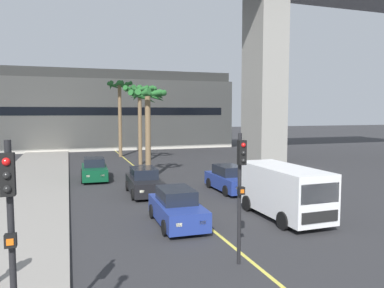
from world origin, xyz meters
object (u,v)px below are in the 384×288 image
at_px(car_queue_second, 229,179).
at_px(delivery_van, 283,190).
at_px(palm_tree_far_median, 140,97).
at_px(car_queue_third, 177,208).
at_px(car_queue_fourth, 144,182).
at_px(palm_tree_mid_median, 120,97).
at_px(car_queue_front, 94,170).
at_px(traffic_light_left_sidewalk_corner, 10,223).
at_px(palm_tree_near_median, 148,106).
at_px(traffic_light_median_near, 241,181).

bearing_deg(car_queue_second, delivery_van, -90.63).
bearing_deg(palm_tree_far_median, car_queue_third, -95.83).
bearing_deg(car_queue_fourth, delivery_van, -53.27).
relative_size(car_queue_fourth, delivery_van, 0.78).
bearing_deg(palm_tree_mid_median, palm_tree_far_median, -82.14).
relative_size(car_queue_front, delivery_van, 0.79).
height_order(car_queue_third, traffic_light_left_sidewalk_corner, traffic_light_left_sidewalk_corner).
distance_m(palm_tree_near_median, palm_tree_mid_median, 15.02).
bearing_deg(traffic_light_left_sidewalk_corner, delivery_van, 35.61).
distance_m(car_queue_second, palm_tree_near_median, 7.89).
relative_size(car_queue_second, traffic_light_median_near, 0.98).
bearing_deg(car_queue_front, palm_tree_mid_median, 74.76).
xyz_separation_m(car_queue_front, traffic_light_left_sidewalk_corner, (-2.72, -20.04, 2.14)).
bearing_deg(palm_tree_mid_median, traffic_light_median_near, -90.54).
bearing_deg(traffic_light_left_sidewalk_corner, palm_tree_mid_median, 79.21).
height_order(car_queue_third, palm_tree_near_median, palm_tree_near_median).
height_order(car_queue_second, palm_tree_near_median, palm_tree_near_median).
bearing_deg(car_queue_fourth, traffic_light_median_near, -85.33).
bearing_deg(car_queue_third, palm_tree_mid_median, 87.76).
xyz_separation_m(car_queue_third, car_queue_fourth, (-0.19, 6.29, 0.00)).
height_order(car_queue_front, delivery_van, delivery_van).
xyz_separation_m(car_queue_third, palm_tree_mid_median, (1.00, 25.59, 5.75)).
relative_size(car_queue_second, car_queue_fourth, 1.00).
xyz_separation_m(car_queue_front, car_queue_third, (2.67, -12.13, 0.00)).
distance_m(traffic_light_median_near, palm_tree_mid_median, 30.56).
relative_size(car_queue_second, palm_tree_near_median, 0.63).
bearing_deg(palm_tree_near_median, traffic_light_left_sidewalk_corner, -108.88).
relative_size(car_queue_second, palm_tree_far_median, 0.56).
bearing_deg(car_queue_third, car_queue_front, 102.40).
bearing_deg(palm_tree_far_median, car_queue_second, -77.10).
height_order(traffic_light_median_near, palm_tree_far_median, palm_tree_far_median).
distance_m(car_queue_third, palm_tree_near_median, 11.59).
bearing_deg(car_queue_fourth, palm_tree_near_median, 75.22).
distance_m(car_queue_front, palm_tree_mid_median, 15.09).
height_order(car_queue_fourth, delivery_van, delivery_van).
height_order(car_queue_fourth, traffic_light_left_sidewalk_corner, traffic_light_left_sidewalk_corner).
bearing_deg(car_queue_second, car_queue_third, -131.77).
relative_size(car_queue_front, traffic_light_left_sidewalk_corner, 0.99).
bearing_deg(delivery_van, palm_tree_mid_median, 98.50).
xyz_separation_m(delivery_van, traffic_light_left_sidewalk_corner, (-10.29, -7.37, 1.58)).
distance_m(delivery_van, palm_tree_near_median, 12.49).
relative_size(car_queue_second, palm_tree_mid_median, 0.50).
xyz_separation_m(palm_tree_mid_median, palm_tree_far_median, (0.93, -6.70, -0.27)).
bearing_deg(traffic_light_median_near, car_queue_fourth, 94.67).
xyz_separation_m(car_queue_fourth, delivery_van, (5.10, -6.83, 0.57)).
relative_size(car_queue_second, delivery_van, 0.78).
relative_size(palm_tree_near_median, palm_tree_mid_median, 0.79).
xyz_separation_m(car_queue_third, traffic_light_left_sidewalk_corner, (-5.38, -7.91, 2.14)).
bearing_deg(traffic_light_left_sidewalk_corner, palm_tree_far_median, 74.74).
distance_m(delivery_van, traffic_light_left_sidewalk_corner, 12.75).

